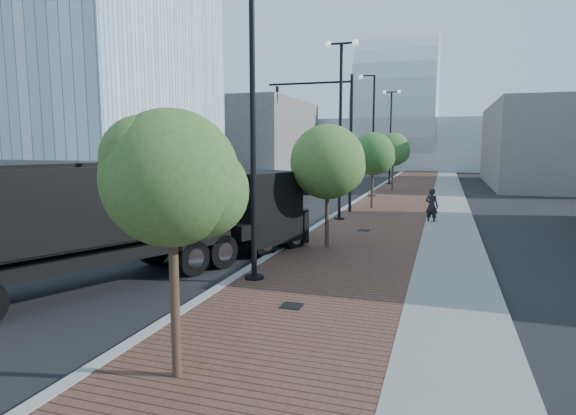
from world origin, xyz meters
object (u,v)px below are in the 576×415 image
(dark_car_mid, at_px, (282,191))
(white_sedan, at_px, (168,230))
(dump_truck, at_px, (184,223))
(pedestrian, at_px, (432,206))

(dark_car_mid, bearing_deg, white_sedan, -111.58)
(white_sedan, xyz_separation_m, dark_car_mid, (-0.84, 16.70, -0.01))
(dump_truck, distance_m, dark_car_mid, 19.59)
(dump_truck, bearing_deg, dark_car_mid, 122.50)
(white_sedan, height_order, pedestrian, pedestrian)
(dump_truck, height_order, white_sedan, dump_truck)
(dump_truck, bearing_deg, white_sedan, 154.11)
(dark_car_mid, bearing_deg, pedestrian, -60.32)
(pedestrian, bearing_deg, dark_car_mid, -14.78)
(white_sedan, distance_m, pedestrian, 13.32)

